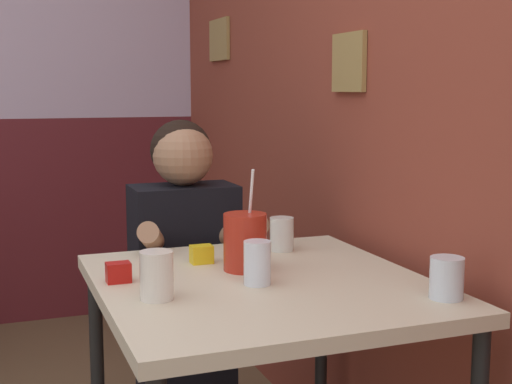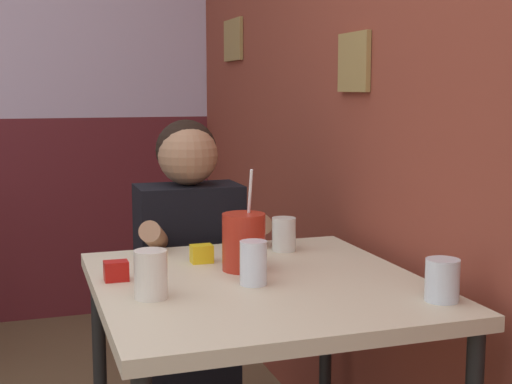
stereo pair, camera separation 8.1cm
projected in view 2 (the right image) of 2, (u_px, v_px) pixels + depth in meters
The scene contains 10 objects.
brick_wall_right at pixel (301, 64), 2.76m from camera, with size 0.08×4.73×2.70m.
main_table at pixel (259, 309), 1.82m from camera, with size 0.81×0.88×0.77m.
person_seated at pixel (190, 286), 2.38m from camera, with size 0.42×0.40×1.16m.
cocktail_pitcher at pixel (244, 242), 1.89m from camera, with size 0.12×0.12×0.27m.
glass_near_pitcher at pixel (253, 263), 1.75m from camera, with size 0.07×0.07×0.11m.
glass_center at pixel (284, 234), 2.12m from camera, with size 0.07×0.07×0.10m.
glass_far_side at pixel (151, 274), 1.64m from camera, with size 0.08×0.08×0.11m.
glass_by_brick at pixel (442, 280), 1.62m from camera, with size 0.08×0.08×0.10m.
condiment_ketchup at pixel (116, 271), 1.79m from camera, with size 0.06×0.04×0.05m.
condiment_mustard at pixel (202, 254), 1.98m from camera, with size 0.06×0.04×0.05m.
Camera 2 is at (0.23, -1.24, 1.25)m, focal length 50.00 mm.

